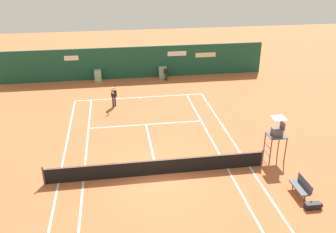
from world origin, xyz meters
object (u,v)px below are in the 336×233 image
(player_bench, at_px, (302,186))
(ball_kid_centre_post, at_px, (166,73))
(equipment_bag, at_px, (314,206))
(player_on_baseline, at_px, (114,95))
(umpire_chair, at_px, (277,133))
(tennis_ball_near_service_line, at_px, (169,116))
(tennis_ball_mid_court, at_px, (130,109))
(tennis_ball_by_sideline, at_px, (105,118))

(player_bench, distance_m, ball_kid_centre_post, 19.00)
(player_bench, bearing_deg, equipment_bag, -173.96)
(player_on_baseline, bearing_deg, umpire_chair, 108.83)
(ball_kid_centre_post, bearing_deg, umpire_chair, 111.72)
(player_on_baseline, bearing_deg, tennis_ball_near_service_line, 121.62)
(player_on_baseline, bearing_deg, ball_kid_centre_post, -156.52)
(umpire_chair, bearing_deg, ball_kid_centre_post, 15.43)
(tennis_ball_near_service_line, bearing_deg, tennis_ball_mid_court, 146.48)
(tennis_ball_near_service_line, height_order, tennis_ball_mid_court, same)
(equipment_bag, distance_m, tennis_ball_by_sideline, 15.52)
(player_on_baseline, xyz_separation_m, tennis_ball_near_service_line, (3.93, -2.59, -0.92))
(equipment_bag, relative_size, tennis_ball_mid_court, 13.19)
(equipment_bag, height_order, tennis_ball_by_sideline, equipment_bag)
(equipment_bag, distance_m, player_on_baseline, 16.84)
(player_bench, xyz_separation_m, ball_kid_centre_post, (-4.10, 18.55, 0.25))
(tennis_ball_near_service_line, bearing_deg, equipment_bag, -65.47)
(ball_kid_centre_post, bearing_deg, equipment_bag, 108.39)
(tennis_ball_by_sideline, distance_m, tennis_ball_mid_court, 2.33)
(tennis_ball_near_service_line, bearing_deg, umpire_chair, -53.06)
(equipment_bag, bearing_deg, tennis_ball_near_service_line, 114.53)
(equipment_bag, xyz_separation_m, player_on_baseline, (-9.18, 14.09, 0.79))
(umpire_chair, distance_m, player_bench, 3.66)
(player_bench, height_order, tennis_ball_mid_court, player_bench)
(umpire_chair, relative_size, tennis_ball_by_sideline, 39.54)
(tennis_ball_near_service_line, bearing_deg, player_on_baseline, 146.66)
(player_bench, xyz_separation_m, tennis_ball_near_service_line, (-5.13, 10.36, -0.48))
(equipment_bag, xyz_separation_m, ball_kid_centre_post, (-4.22, 19.70, 0.60))
(ball_kid_centre_post, distance_m, tennis_ball_by_sideline, 9.61)
(player_bench, height_order, tennis_ball_near_service_line, player_bench)
(umpire_chair, bearing_deg, tennis_ball_mid_court, 42.26)
(player_on_baseline, relative_size, ball_kid_centre_post, 1.37)
(umpire_chair, distance_m, tennis_ball_mid_court, 11.89)
(player_bench, relative_size, ball_kid_centre_post, 1.05)
(umpire_chair, distance_m, tennis_ball_by_sideline, 12.40)
(ball_kid_centre_post, height_order, tennis_ball_near_service_line, ball_kid_centre_post)
(player_on_baseline, bearing_deg, player_bench, 99.95)
(player_bench, bearing_deg, umpire_chair, -1.10)
(umpire_chair, distance_m, equipment_bag, 4.86)
(player_on_baseline, relative_size, tennis_ball_by_sideline, 26.60)
(player_bench, bearing_deg, tennis_ball_by_sideline, 42.05)
(tennis_ball_mid_court, bearing_deg, equipment_bag, -59.08)
(umpire_chair, height_order, ball_kid_centre_post, umpire_chair)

